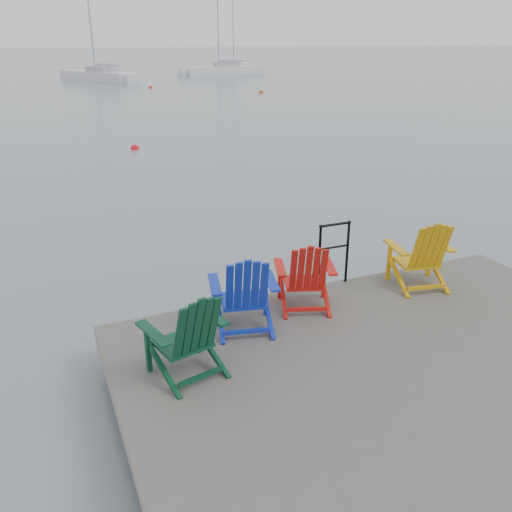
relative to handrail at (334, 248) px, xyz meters
name	(u,v)px	position (x,y,z in m)	size (l,w,h in m)	color
ground	(428,424)	(-0.25, -2.45, -1.04)	(400.00, 400.00, 0.00)	slate
dock	(432,396)	(-0.25, -2.45, -0.69)	(6.00, 5.00, 1.40)	#2F2C2A
handrail	(334,248)	(0.00, 0.00, 0.00)	(0.48, 0.04, 0.90)	black
chair_green	(188,334)	(-2.46, -1.36, -0.06)	(0.88, 0.84, 0.96)	#093620
chair_blue	(244,292)	(-1.60, -0.71, -0.05)	(0.90, 0.85, 0.98)	#1028AB
chair_red	(306,275)	(-0.70, -0.51, -0.07)	(0.88, 0.84, 0.93)	red
chair_yellow	(422,253)	(1.05, -0.55, -0.04)	(0.89, 0.84, 0.99)	#C88E0B
sailboat_near	(99,77)	(3.05, 46.44, -0.69)	(6.04, 8.26, 11.48)	silver
sailboat_mid	(232,68)	(19.06, 55.35, -0.69)	(8.03, 9.01, 13.12)	silver
sailboat_far	(223,71)	(16.14, 50.25, -0.69)	(7.96, 2.38, 10.95)	silver
buoy_a	(135,149)	(-0.18, 13.50, -1.04)	(0.31, 0.31, 0.31)	red
buoy_c	(261,93)	(12.04, 30.58, -1.04)	(0.36, 0.36, 0.36)	#C9470B
buoy_d	(151,88)	(5.70, 37.55, -1.04)	(0.33, 0.33, 0.33)	red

